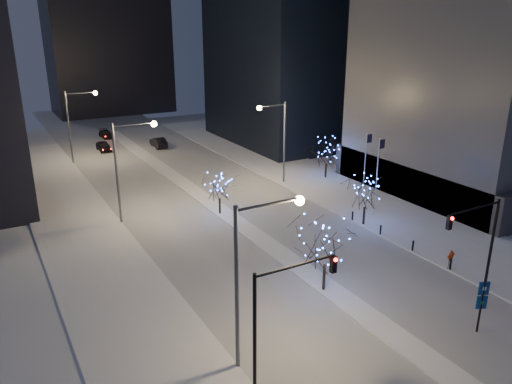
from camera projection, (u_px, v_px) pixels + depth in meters
ground at (391, 334)px, 31.92m from camera, size 160.00×160.00×0.00m
road at (185, 185)px, 60.71m from camera, size 20.00×130.00×0.02m
median at (202, 197)px, 56.58m from camera, size 2.00×80.00×0.15m
east_sidewalk at (362, 201)px, 55.34m from camera, size 10.00×90.00×0.15m
west_sidewalk at (96, 259)px, 41.83m from camera, size 8.00×90.00×0.15m
midrise_block at (509, 57)px, 57.69m from camera, size 30.00×22.00×30.00m
plinth at (492, 165)px, 61.92m from camera, size 30.00×24.00×4.00m
horizon_block at (105, 11)px, 103.59m from camera, size 24.00×14.00×42.00m
street_lamp_w_near at (254, 262)px, 27.29m from camera, size 4.40×0.56×10.00m
street_lamp_w_mid at (127, 158)px, 47.86m from camera, size 4.40×0.56×10.00m
street_lamp_w_far at (76, 117)px, 68.43m from camera, size 4.40×0.56×10.00m
street_lamp_east at (278, 132)px, 59.20m from camera, size 3.90×0.56×10.00m
traffic_signal_west at (280, 304)px, 26.43m from camera, size 5.26×0.43×7.00m
traffic_signal_east at (480, 233)px, 35.35m from camera, size 5.26×0.43×7.00m
flagpoles at (371, 168)px, 50.78m from camera, size 1.35×2.60×8.00m
bollards at (396, 237)px, 44.70m from camera, size 0.16×12.16×0.90m
car_near at (104, 146)px, 76.53m from camera, size 1.79×4.37×1.48m
car_mid at (158, 142)px, 78.91m from camera, size 1.80×4.78×1.56m
car_far at (106, 134)px, 85.30m from camera, size 1.96×4.44×1.27m
holiday_tree_median_near at (326, 243)px, 35.75m from camera, size 5.59×5.59×5.85m
holiday_tree_median_far at (219, 187)px, 50.65m from camera, size 4.45×4.45×4.37m
holiday_tree_plaza_near at (366, 193)px, 47.83m from camera, size 4.37×4.37×4.86m
holiday_tree_plaza_far at (327, 152)px, 62.34m from camera, size 4.59×4.59×5.26m
wayfinding_sign at (482, 299)px, 31.36m from camera, size 0.67×0.36×3.91m
construction_sign at (451, 257)px, 39.75m from camera, size 0.98×0.16×1.63m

